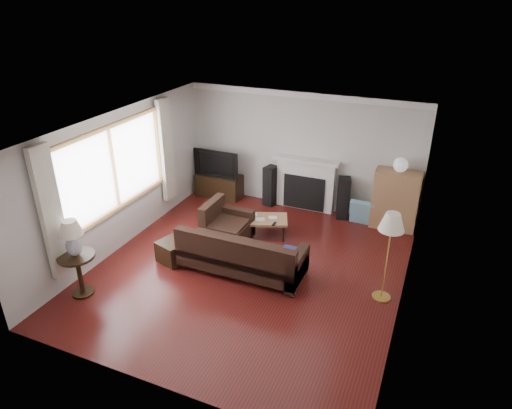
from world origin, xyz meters
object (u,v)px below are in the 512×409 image
at_px(bookshelf, 395,200).
at_px(floor_lamp, 387,257).
at_px(coffee_table, 261,227).
at_px(tv_stand, 219,185).
at_px(sectional_sofa, 242,252).
at_px(side_table, 80,274).

bearing_deg(bookshelf, floor_lamp, -85.64).
bearing_deg(floor_lamp, coffee_table, 156.67).
relative_size(tv_stand, sectional_sofa, 0.45).
bearing_deg(coffee_table, bookshelf, 10.13).
relative_size(tv_stand, floor_lamp, 0.70).
xyz_separation_m(sectional_sofa, coffee_table, (-0.16, 1.25, -0.18)).
xyz_separation_m(bookshelf, side_table, (-4.19, -4.16, -0.25)).
bearing_deg(sectional_sofa, side_table, -143.14).
distance_m(bookshelf, coffee_table, 2.69).
xyz_separation_m(coffee_table, floor_lamp, (2.47, -1.07, 0.55)).
distance_m(coffee_table, side_table, 3.39).
height_order(floor_lamp, side_table, floor_lamp).
bearing_deg(tv_stand, sectional_sofa, -55.73).
distance_m(sectional_sofa, side_table, 2.58).
xyz_separation_m(tv_stand, coffee_table, (1.60, -1.34, -0.07)).
bearing_deg(floor_lamp, bookshelf, 94.36).
bearing_deg(bookshelf, sectional_sofa, -129.02).
distance_m(coffee_table, floor_lamp, 2.74).
bearing_deg(sectional_sofa, floor_lamp, 4.65).
distance_m(sectional_sofa, floor_lamp, 2.34).
height_order(tv_stand, bookshelf, bookshelf).
distance_m(sectional_sofa, coffee_table, 1.28).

